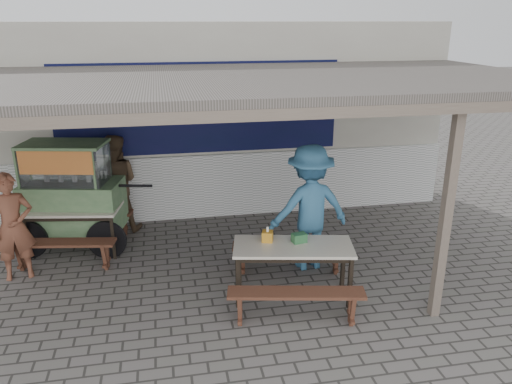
{
  "coord_description": "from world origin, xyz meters",
  "views": [
    {
      "loc": [
        -0.89,
        -5.84,
        3.54
      ],
      "look_at": [
        0.41,
        0.9,
        1.15
      ],
      "focal_mm": 35.0,
      "sensor_mm": 36.0,
      "label": 1
    }
  ],
  "objects_px": {
    "bench_left_wall": "(87,218)",
    "tissue_box": "(268,236)",
    "table_right": "(293,251)",
    "table_left": "(73,213)",
    "condiment_jar": "(102,200)",
    "patron_right_table": "(309,208)",
    "bench_right_wall": "(290,252)",
    "patron_street_side": "(13,227)",
    "donation_box": "(299,238)",
    "vendor_cart": "(71,192)",
    "patron_wall_side": "(115,184)",
    "bench_left_street": "(63,248)",
    "condiment_bowl": "(63,207)",
    "bench_right_street": "(296,299)"
  },
  "relations": [
    {
      "from": "patron_right_table",
      "to": "bench_right_wall",
      "type": "bearing_deg",
      "value": 21.55
    },
    {
      "from": "bench_right_street",
      "to": "vendor_cart",
      "type": "relative_size",
      "value": 0.75
    },
    {
      "from": "table_left",
      "to": "patron_wall_side",
      "type": "distance_m",
      "value": 1.01
    },
    {
      "from": "bench_left_wall",
      "to": "donation_box",
      "type": "height_order",
      "value": "donation_box"
    },
    {
      "from": "vendor_cart",
      "to": "tissue_box",
      "type": "bearing_deg",
      "value": -23.48
    },
    {
      "from": "table_right",
      "to": "table_left",
      "type": "bearing_deg",
      "value": 158.12
    },
    {
      "from": "vendor_cart",
      "to": "tissue_box",
      "type": "relative_size",
      "value": 16.03
    },
    {
      "from": "table_left",
      "to": "patron_right_table",
      "type": "relative_size",
      "value": 0.82
    },
    {
      "from": "patron_street_side",
      "to": "patron_right_table",
      "type": "height_order",
      "value": "patron_right_table"
    },
    {
      "from": "patron_wall_side",
      "to": "patron_right_table",
      "type": "relative_size",
      "value": 0.91
    },
    {
      "from": "patron_right_table",
      "to": "donation_box",
      "type": "distance_m",
      "value": 0.82
    },
    {
      "from": "tissue_box",
      "to": "condiment_bowl",
      "type": "height_order",
      "value": "tissue_box"
    },
    {
      "from": "table_right",
      "to": "bench_right_wall",
      "type": "bearing_deg",
      "value": 90.0
    },
    {
      "from": "table_left",
      "to": "tissue_box",
      "type": "height_order",
      "value": "tissue_box"
    },
    {
      "from": "bench_left_wall",
      "to": "bench_right_wall",
      "type": "distance_m",
      "value": 3.61
    },
    {
      "from": "patron_wall_side",
      "to": "condiment_jar",
      "type": "xyz_separation_m",
      "value": [
        -0.16,
        -0.66,
        -0.06
      ]
    },
    {
      "from": "patron_street_side",
      "to": "donation_box",
      "type": "bearing_deg",
      "value": -29.32
    },
    {
      "from": "bench_right_street",
      "to": "condiment_jar",
      "type": "xyz_separation_m",
      "value": [
        -2.47,
        2.76,
        0.45
      ]
    },
    {
      "from": "bench_left_wall",
      "to": "tissue_box",
      "type": "height_order",
      "value": "tissue_box"
    },
    {
      "from": "bench_left_wall",
      "to": "patron_street_side",
      "type": "height_order",
      "value": "patron_street_side"
    },
    {
      "from": "condiment_bowl",
      "to": "patron_street_side",
      "type": "bearing_deg",
      "value": -127.49
    },
    {
      "from": "table_left",
      "to": "bench_left_street",
      "type": "distance_m",
      "value": 0.68
    },
    {
      "from": "bench_left_wall",
      "to": "condiment_jar",
      "type": "distance_m",
      "value": 0.72
    },
    {
      "from": "bench_left_wall",
      "to": "tissue_box",
      "type": "bearing_deg",
      "value": -32.37
    },
    {
      "from": "table_right",
      "to": "tissue_box",
      "type": "height_order",
      "value": "tissue_box"
    },
    {
      "from": "bench_left_street",
      "to": "condiment_bowl",
      "type": "bearing_deg",
      "value": 103.93
    },
    {
      "from": "table_left",
      "to": "tissue_box",
      "type": "bearing_deg",
      "value": -23.49
    },
    {
      "from": "patron_wall_side",
      "to": "table_right",
      "type": "bearing_deg",
      "value": 135.61
    },
    {
      "from": "bench_left_street",
      "to": "vendor_cart",
      "type": "relative_size",
      "value": 0.69
    },
    {
      "from": "patron_right_table",
      "to": "condiment_bowl",
      "type": "height_order",
      "value": "patron_right_table"
    },
    {
      "from": "bench_right_street",
      "to": "patron_wall_side",
      "type": "bearing_deg",
      "value": 135.31
    },
    {
      "from": "bench_left_wall",
      "to": "patron_street_side",
      "type": "xyz_separation_m",
      "value": [
        -0.79,
        -1.3,
        0.44
      ]
    },
    {
      "from": "table_left",
      "to": "bench_left_wall",
      "type": "xyz_separation_m",
      "value": [
        0.1,
        0.59,
        -0.33
      ]
    },
    {
      "from": "patron_street_side",
      "to": "donation_box",
      "type": "height_order",
      "value": "patron_street_side"
    },
    {
      "from": "bench_left_wall",
      "to": "patron_wall_side",
      "type": "xyz_separation_m",
      "value": [
        0.49,
        0.21,
        0.52
      ]
    },
    {
      "from": "tissue_box",
      "to": "table_left",
      "type": "bearing_deg",
      "value": 146.89
    },
    {
      "from": "bench_left_street",
      "to": "bench_right_wall",
      "type": "bearing_deg",
      "value": -3.27
    },
    {
      "from": "vendor_cart",
      "to": "patron_wall_side",
      "type": "xyz_separation_m",
      "value": [
        0.62,
        0.6,
        -0.09
      ]
    },
    {
      "from": "bench_right_street",
      "to": "patron_street_side",
      "type": "distance_m",
      "value": 4.1
    },
    {
      "from": "bench_right_wall",
      "to": "patron_right_table",
      "type": "relative_size",
      "value": 0.89
    },
    {
      "from": "patron_right_table",
      "to": "condiment_jar",
      "type": "height_order",
      "value": "patron_right_table"
    },
    {
      "from": "condiment_jar",
      "to": "table_right",
      "type": "bearing_deg",
      "value": -39.13
    },
    {
      "from": "table_right",
      "to": "tissue_box",
      "type": "distance_m",
      "value": 0.39
    },
    {
      "from": "condiment_jar",
      "to": "vendor_cart",
      "type": "bearing_deg",
      "value": 173.39
    },
    {
      "from": "condiment_jar",
      "to": "tissue_box",
      "type": "bearing_deg",
      "value": -39.92
    },
    {
      "from": "table_left",
      "to": "bench_right_street",
      "type": "height_order",
      "value": "table_left"
    },
    {
      "from": "donation_box",
      "to": "condiment_bowl",
      "type": "height_order",
      "value": "donation_box"
    },
    {
      "from": "bench_right_wall",
      "to": "patron_street_side",
      "type": "bearing_deg",
      "value": -178.05
    },
    {
      "from": "donation_box",
      "to": "condiment_jar",
      "type": "bearing_deg",
      "value": 143.02
    },
    {
      "from": "bench_left_street",
      "to": "tissue_box",
      "type": "distance_m",
      "value": 3.11
    }
  ]
}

